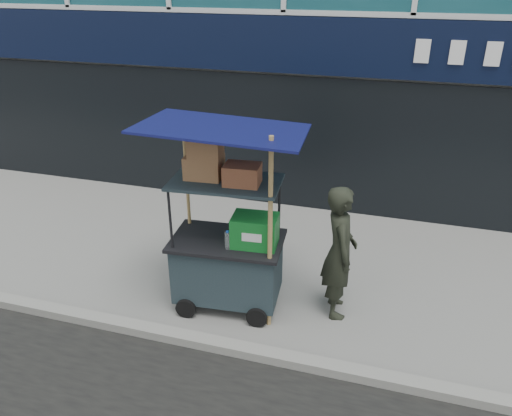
% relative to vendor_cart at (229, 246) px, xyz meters
% --- Properties ---
extents(ground, '(80.00, 80.00, 0.00)m').
position_rel_vendor_cart_xyz_m(ground, '(-0.12, -0.68, -0.88)').
color(ground, gray).
rests_on(ground, ground).
extents(curb, '(80.00, 0.18, 0.12)m').
position_rel_vendor_cart_xyz_m(curb, '(-0.12, -0.88, -0.82)').
color(curb, gray).
rests_on(curb, ground).
extents(vendor_cart, '(1.97, 1.47, 2.52)m').
position_rel_vendor_cart_xyz_m(vendor_cart, '(0.00, 0.00, 0.00)').
color(vendor_cart, '#1B292E').
rests_on(vendor_cart, ground).
extents(vendor_man, '(0.57, 0.73, 1.76)m').
position_rel_vendor_cart_xyz_m(vendor_man, '(1.36, 0.25, -0.00)').
color(vendor_man, black).
rests_on(vendor_man, ground).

